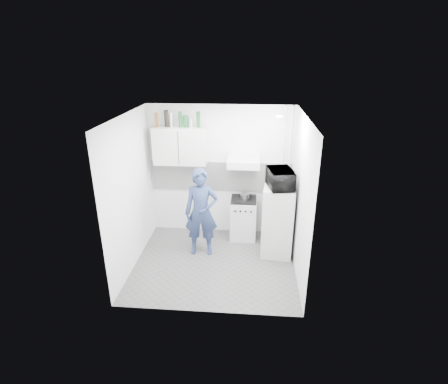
{
  "coord_description": "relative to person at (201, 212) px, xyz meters",
  "views": [
    {
      "loc": [
        0.6,
        -5.24,
        3.5
      ],
      "look_at": [
        0.14,
        0.3,
        1.25
      ],
      "focal_mm": 28.0,
      "sensor_mm": 36.0,
      "label": 1
    }
  ],
  "objects": [
    {
      "name": "microwave",
      "position": [
        1.37,
        0.08,
        0.66
      ],
      "size": [
        0.65,
        0.51,
        0.33
      ],
      "primitive_type": "imported",
      "rotation": [
        0.0,
        0.0,
        1.77
      ],
      "color": "black",
      "rests_on": "fridge"
    },
    {
      "name": "bottle_c",
      "position": [
        -0.62,
        0.72,
        1.51
      ],
      "size": [
        0.06,
        0.06,
        0.26
      ],
      "primitive_type": "cylinder",
      "color": "silver",
      "rests_on": "upper_cabinet"
    },
    {
      "name": "bottle_b",
      "position": [
        -0.71,
        0.72,
        1.54
      ],
      "size": [
        0.08,
        0.08,
        0.3
      ],
      "primitive_type": "cylinder",
      "color": "black",
      "rests_on": "upper_cabinet"
    },
    {
      "name": "range_hood",
      "position": [
        0.72,
        0.64,
        0.75
      ],
      "size": [
        0.6,
        0.5,
        0.14
      ],
      "primitive_type": "cube",
      "color": "silver",
      "rests_on": "wall_back"
    },
    {
      "name": "canister_b",
      "position": [
        -0.26,
        0.72,
        1.47
      ],
      "size": [
        0.09,
        0.09,
        0.16
      ],
      "primitive_type": "cylinder",
      "color": "silver",
      "rests_on": "upper_cabinet"
    },
    {
      "name": "bottle_e",
      "position": [
        -0.12,
        0.72,
        1.53
      ],
      "size": [
        0.07,
        0.07,
        0.29
      ],
      "primitive_type": "cylinder",
      "color": "#144C1E",
      "rests_on": "upper_cabinet"
    },
    {
      "name": "ceiling",
      "position": [
        0.27,
        -0.36,
        1.78
      ],
      "size": [
        2.8,
        2.8,
        0.0
      ],
      "primitive_type": "plane",
      "color": "white",
      "rests_on": "wall_back"
    },
    {
      "name": "wall_left",
      "position": [
        -1.13,
        -0.36,
        0.48
      ],
      "size": [
        0.0,
        2.6,
        2.6
      ],
      "primitive_type": "plane",
      "rotation": [
        1.57,
        0.0,
        1.57
      ],
      "color": "white",
      "rests_on": "floor"
    },
    {
      "name": "stove_top",
      "position": [
        0.74,
        0.64,
        0.01
      ],
      "size": [
        0.48,
        0.48,
        0.03
      ],
      "primitive_type": "cube",
      "color": "black",
      "rests_on": "stove"
    },
    {
      "name": "pipe_b",
      "position": [
        1.45,
        0.81,
        0.48
      ],
      "size": [
        0.04,
        0.04,
        2.6
      ],
      "primitive_type": "cylinder",
      "color": "silver",
      "rests_on": "floor"
    },
    {
      "name": "ceiling_spot_fixture",
      "position": [
        1.27,
        -0.16,
        1.75
      ],
      "size": [
        0.1,
        0.1,
        0.02
      ],
      "primitive_type": "cylinder",
      "color": "white",
      "rests_on": "ceiling"
    },
    {
      "name": "stove",
      "position": [
        0.74,
        0.64,
        -0.41
      ],
      "size": [
        0.51,
        0.51,
        0.81
      ],
      "primitive_type": "cube",
      "color": "silver",
      "rests_on": "floor"
    },
    {
      "name": "canister_a",
      "position": [
        -0.36,
        0.72,
        1.49
      ],
      "size": [
        0.08,
        0.08,
        0.21
      ],
      "primitive_type": "cylinder",
      "color": "#144C1E",
      "rests_on": "upper_cabinet"
    },
    {
      "name": "upper_cabinet",
      "position": [
        -0.48,
        0.72,
        1.03
      ],
      "size": [
        1.0,
        0.35,
        0.7
      ],
      "primitive_type": "cube",
      "color": "silver",
      "rests_on": "wall_back"
    },
    {
      "name": "wall_right",
      "position": [
        1.67,
        -0.36,
        0.48
      ],
      "size": [
        0.0,
        2.6,
        2.6
      ],
      "primitive_type": "plane",
      "rotation": [
        1.57,
        0.0,
        -1.57
      ],
      "color": "white",
      "rests_on": "floor"
    },
    {
      "name": "backsplash",
      "position": [
        0.27,
        0.88,
        0.38
      ],
      "size": [
        2.74,
        0.03,
        0.6
      ],
      "primitive_type": "cube",
      "color": "white",
      "rests_on": "wall_back"
    },
    {
      "name": "pipe_a",
      "position": [
        1.57,
        0.81,
        0.48
      ],
      "size": [
        0.05,
        0.05,
        2.6
      ],
      "primitive_type": "cylinder",
      "color": "silver",
      "rests_on": "floor"
    },
    {
      "name": "floor",
      "position": [
        0.27,
        -0.36,
        -0.82
      ],
      "size": [
        2.8,
        2.8,
        0.0
      ],
      "primitive_type": "plane",
      "color": "#575655",
      "rests_on": "ground"
    },
    {
      "name": "bottle_a",
      "position": [
        -0.9,
        0.72,
        1.51
      ],
      "size": [
        0.06,
        0.06,
        0.26
      ],
      "primitive_type": "cylinder",
      "color": "brown",
      "rests_on": "upper_cabinet"
    },
    {
      "name": "saucepan",
      "position": [
        0.76,
        0.67,
        0.07
      ],
      "size": [
        0.17,
        0.17,
        0.1
      ],
      "primitive_type": "cylinder",
      "color": "silver",
      "rests_on": "stove_top"
    },
    {
      "name": "wall_back",
      "position": [
        0.27,
        0.89,
        0.48
      ],
      "size": [
        2.8,
        0.0,
        2.8
      ],
      "primitive_type": "plane",
      "rotation": [
        1.57,
        0.0,
        0.0
      ],
      "color": "white",
      "rests_on": "floor"
    },
    {
      "name": "person",
      "position": [
        0.0,
        0.0,
        0.0
      ],
      "size": [
        0.63,
        0.44,
        1.63
      ],
      "primitive_type": "imported",
      "rotation": [
        0.0,
        0.0,
        0.08
      ],
      "color": "navy",
      "rests_on": "floor"
    },
    {
      "name": "bottle_d",
      "position": [
        -0.45,
        0.72,
        1.53
      ],
      "size": [
        0.06,
        0.06,
        0.28
      ],
      "primitive_type": "cylinder",
      "color": "#144C1E",
      "rests_on": "upper_cabinet"
    },
    {
      "name": "fridge",
      "position": [
        1.37,
        0.08,
        -0.16
      ],
      "size": [
        0.59,
        0.59,
        1.31
      ],
      "primitive_type": "cube",
      "rotation": [
        0.0,
        0.0,
        -0.1
      ],
      "color": "silver",
      "rests_on": "floor"
    }
  ]
}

